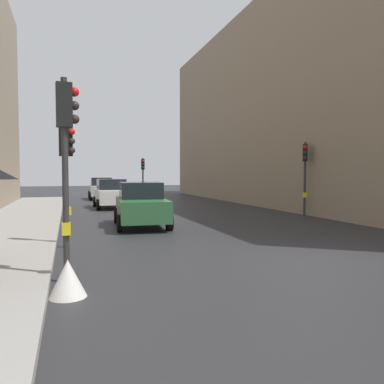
{
  "coord_description": "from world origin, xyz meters",
  "views": [
    {
      "loc": [
        -5.54,
        -8.31,
        2.13
      ],
      "look_at": [
        0.4,
        10.64,
        1.17
      ],
      "focal_mm": 36.9,
      "sensor_mm": 36.0,
      "label": 1
    }
  ],
  "objects_px": {
    "traffic_light_mid_street": "(305,165)",
    "car_green_estate": "(141,204)",
    "car_silver_hatchback": "(101,188)",
    "traffic_light_near_left": "(66,142)",
    "traffic_light_far_median": "(143,171)",
    "warning_sign_triangle": "(68,278)",
    "car_white_compact": "(112,194)",
    "traffic_light_near_right": "(67,162)"
  },
  "relations": [
    {
      "from": "traffic_light_near_right",
      "to": "car_silver_hatchback",
      "type": "bearing_deg",
      "value": 83.06
    },
    {
      "from": "traffic_light_near_left",
      "to": "car_green_estate",
      "type": "height_order",
      "value": "traffic_light_near_left"
    },
    {
      "from": "traffic_light_near_right",
      "to": "car_silver_hatchback",
      "type": "xyz_separation_m",
      "value": [
        2.58,
        21.22,
        -1.57
      ]
    },
    {
      "from": "warning_sign_triangle",
      "to": "traffic_light_far_median",
      "type": "bearing_deg",
      "value": 76.78
    },
    {
      "from": "car_silver_hatchback",
      "to": "car_white_compact",
      "type": "relative_size",
      "value": 1.0
    },
    {
      "from": "car_silver_hatchback",
      "to": "warning_sign_triangle",
      "type": "bearing_deg",
      "value": -95.68
    },
    {
      "from": "traffic_light_near_left",
      "to": "traffic_light_far_median",
      "type": "bearing_deg",
      "value": 76.25
    },
    {
      "from": "traffic_light_near_left",
      "to": "car_silver_hatchback",
      "type": "height_order",
      "value": "traffic_light_near_left"
    },
    {
      "from": "traffic_light_near_right",
      "to": "traffic_light_far_median",
      "type": "bearing_deg",
      "value": 73.78
    },
    {
      "from": "traffic_light_near_right",
      "to": "traffic_light_far_median",
      "type": "height_order",
      "value": "traffic_light_near_right"
    },
    {
      "from": "traffic_light_far_median",
      "to": "car_white_compact",
      "type": "bearing_deg",
      "value": -114.58
    },
    {
      "from": "traffic_light_near_right",
      "to": "warning_sign_triangle",
      "type": "height_order",
      "value": "traffic_light_near_right"
    },
    {
      "from": "traffic_light_near_left",
      "to": "car_white_compact",
      "type": "bearing_deg",
      "value": 81.26
    },
    {
      "from": "traffic_light_mid_street",
      "to": "car_green_estate",
      "type": "distance_m",
      "value": 8.64
    },
    {
      "from": "car_white_compact",
      "to": "warning_sign_triangle",
      "type": "relative_size",
      "value": 6.49
    },
    {
      "from": "traffic_light_near_left",
      "to": "traffic_light_far_median",
      "type": "relative_size",
      "value": 1.18
    },
    {
      "from": "car_silver_hatchback",
      "to": "car_green_estate",
      "type": "distance_m",
      "value": 17.35
    },
    {
      "from": "traffic_light_mid_street",
      "to": "traffic_light_near_left",
      "type": "bearing_deg",
      "value": -141.41
    },
    {
      "from": "traffic_light_mid_street",
      "to": "car_green_estate",
      "type": "relative_size",
      "value": 0.85
    },
    {
      "from": "traffic_light_mid_street",
      "to": "warning_sign_triangle",
      "type": "bearing_deg",
      "value": -138.46
    },
    {
      "from": "traffic_light_mid_street",
      "to": "car_white_compact",
      "type": "xyz_separation_m",
      "value": [
        -8.62,
        7.58,
        -1.64
      ]
    },
    {
      "from": "car_silver_hatchback",
      "to": "traffic_light_far_median",
      "type": "bearing_deg",
      "value": -23.76
    },
    {
      "from": "warning_sign_triangle",
      "to": "traffic_light_near_left",
      "type": "bearing_deg",
      "value": 90.04
    },
    {
      "from": "car_white_compact",
      "to": "car_silver_hatchback",
      "type": "bearing_deg",
      "value": 89.7
    },
    {
      "from": "car_green_estate",
      "to": "car_silver_hatchback",
      "type": "bearing_deg",
      "value": 90.66
    },
    {
      "from": "traffic_light_far_median",
      "to": "warning_sign_triangle",
      "type": "relative_size",
      "value": 5.16
    },
    {
      "from": "car_white_compact",
      "to": "traffic_light_near_left",
      "type": "bearing_deg",
      "value": -98.74
    },
    {
      "from": "traffic_light_near_right",
      "to": "traffic_light_mid_street",
      "type": "distance_m",
      "value": 12.31
    },
    {
      "from": "traffic_light_near_right",
      "to": "car_white_compact",
      "type": "relative_size",
      "value": 0.84
    },
    {
      "from": "traffic_light_mid_street",
      "to": "car_silver_hatchback",
      "type": "xyz_separation_m",
      "value": [
        -8.58,
        16.03,
        -1.64
      ]
    },
    {
      "from": "traffic_light_mid_street",
      "to": "car_silver_hatchback",
      "type": "relative_size",
      "value": 0.86
    },
    {
      "from": "car_silver_hatchback",
      "to": "traffic_light_mid_street",
      "type": "bearing_deg",
      "value": -61.84
    },
    {
      "from": "car_green_estate",
      "to": "warning_sign_triangle",
      "type": "bearing_deg",
      "value": -107.95
    },
    {
      "from": "traffic_light_far_median",
      "to": "car_white_compact",
      "type": "distance_m",
      "value": 7.89
    },
    {
      "from": "traffic_light_near_right",
      "to": "warning_sign_triangle",
      "type": "relative_size",
      "value": 5.45
    },
    {
      "from": "car_white_compact",
      "to": "car_green_estate",
      "type": "relative_size",
      "value": 0.98
    },
    {
      "from": "car_white_compact",
      "to": "traffic_light_near_right",
      "type": "bearing_deg",
      "value": -101.25
    },
    {
      "from": "car_silver_hatchback",
      "to": "warning_sign_triangle",
      "type": "xyz_separation_m",
      "value": [
        -2.58,
        -25.92,
        -0.55
      ]
    },
    {
      "from": "car_white_compact",
      "to": "warning_sign_triangle",
      "type": "bearing_deg",
      "value": -98.26
    },
    {
      "from": "traffic_light_mid_street",
      "to": "car_silver_hatchback",
      "type": "distance_m",
      "value": 18.26
    },
    {
      "from": "car_silver_hatchback",
      "to": "traffic_light_near_right",
      "type": "bearing_deg",
      "value": -96.94
    },
    {
      "from": "traffic_light_far_median",
      "to": "car_green_estate",
      "type": "bearing_deg",
      "value": -100.6
    }
  ]
}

